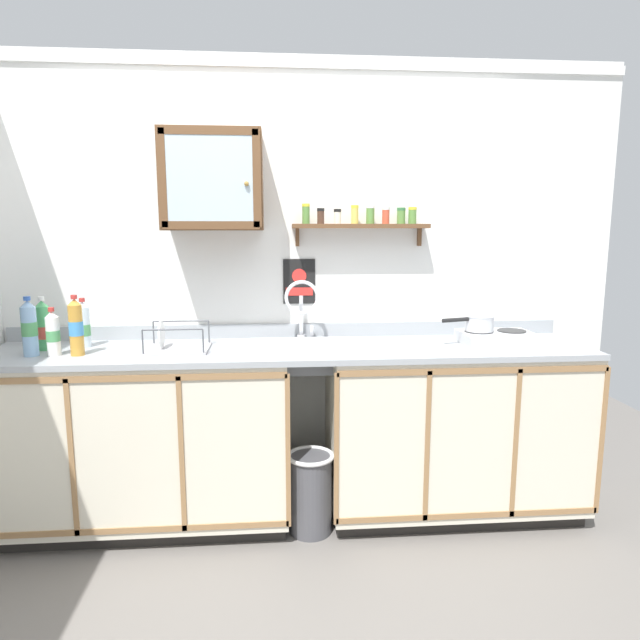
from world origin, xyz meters
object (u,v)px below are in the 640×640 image
object	(u,v)px
saucepan	(479,323)
bottle_opaque_white_3	(53,334)
bottle_water_blue_4	(29,328)
wall_cabinet	(213,181)
hot_plate_stove	(497,338)
dish_rack	(176,346)
bottle_water_clear_2	(84,325)
sink	(302,348)
trash_bin	(311,492)
bottle_juice_amber_0	(76,327)
warning_sign	(299,282)
bottle_soda_green_1	(43,327)

from	to	relation	value
saucepan	bottle_opaque_white_3	size ratio (longest dim) A/B	1.27
bottle_water_blue_4	wall_cabinet	bearing A→B (deg)	14.37
hot_plate_stove	saucepan	world-z (taller)	saucepan
dish_rack	hot_plate_stove	bearing A→B (deg)	0.40
bottle_water_clear_2	dish_rack	xyz separation A→B (m)	(0.50, -0.12, -0.09)
sink	bottle_opaque_white_3	size ratio (longest dim) A/B	2.33
hot_plate_stove	saucepan	xyz separation A→B (m)	(-0.10, 0.02, 0.08)
bottle_water_clear_2	trash_bin	size ratio (longest dim) A/B	0.61
trash_bin	bottle_water_blue_4	bearing A→B (deg)	177.14
hot_plate_stove	bottle_water_clear_2	xyz separation A→B (m)	(-2.21, 0.11, 0.08)
bottle_water_blue_4	bottle_juice_amber_0	bearing A→B (deg)	-1.64
bottle_water_clear_2	warning_sign	distance (m)	1.18
warning_sign	saucepan	bearing A→B (deg)	-15.99
sink	dish_rack	size ratio (longest dim) A/B	1.76
bottle_soda_green_1	wall_cabinet	world-z (taller)	wall_cabinet
bottle_water_clear_2	trash_bin	bearing A→B (deg)	-12.40
bottle_juice_amber_0	bottle_water_blue_4	bearing A→B (deg)	178.36
wall_cabinet	trash_bin	bearing A→B (deg)	-31.35
bottle_water_clear_2	saucepan	bearing A→B (deg)	-2.44
bottle_soda_green_1	bottle_opaque_white_3	world-z (taller)	bottle_soda_green_1
sink	warning_sign	world-z (taller)	warning_sign
sink	bottle_juice_amber_0	distance (m)	1.14
bottle_opaque_white_3	dish_rack	bearing A→B (deg)	7.55
hot_plate_stove	trash_bin	size ratio (longest dim) A/B	0.89
hot_plate_stove	saucepan	distance (m)	0.13
sink	bottle_water_blue_4	bearing A→B (deg)	-174.60
bottle_juice_amber_0	bottle_water_blue_4	xyz separation A→B (m)	(-0.22, 0.01, -0.00)
dish_rack	saucepan	bearing A→B (deg)	1.10
wall_cabinet	saucepan	bearing A→B (deg)	-5.10
sink	dish_rack	distance (m)	0.66
saucepan	wall_cabinet	world-z (taller)	wall_cabinet
bottle_water_blue_4	trash_bin	distance (m)	1.64
saucepan	bottle_water_clear_2	xyz separation A→B (m)	(-2.11, 0.09, -0.00)
bottle_water_clear_2	bottle_opaque_white_3	bearing A→B (deg)	-112.70
saucepan	bottle_opaque_white_3	xyz separation A→B (m)	(-2.19, -0.11, -0.01)
hot_plate_stove	bottle_water_clear_2	world-z (taller)	bottle_water_clear_2
bottle_juice_amber_0	bottle_soda_green_1	distance (m)	0.26
bottle_juice_amber_0	bottle_water_clear_2	bearing A→B (deg)	98.50
bottle_juice_amber_0	dish_rack	distance (m)	0.49
sink	warning_sign	size ratio (longest dim) A/B	2.20
bottle_water_clear_2	wall_cabinet	xyz separation A→B (m)	(0.70, 0.04, 0.75)
bottle_juice_amber_0	hot_plate_stove	bearing A→B (deg)	2.33
bottle_soda_green_1	bottle_water_blue_4	xyz separation A→B (m)	(-0.01, -0.13, 0.02)
bottle_juice_amber_0	trash_bin	xyz separation A→B (m)	(1.15, -0.06, -0.88)
bottle_juice_amber_0	trash_bin	distance (m)	1.45
sink	bottle_juice_amber_0	xyz separation A→B (m)	(-1.12, -0.13, 0.15)
warning_sign	trash_bin	world-z (taller)	warning_sign
bottle_water_blue_4	wall_cabinet	distance (m)	1.17
hot_plate_stove	bottle_water_blue_4	xyz separation A→B (m)	(-2.40, -0.08, 0.10)
wall_cabinet	trash_bin	distance (m)	1.71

